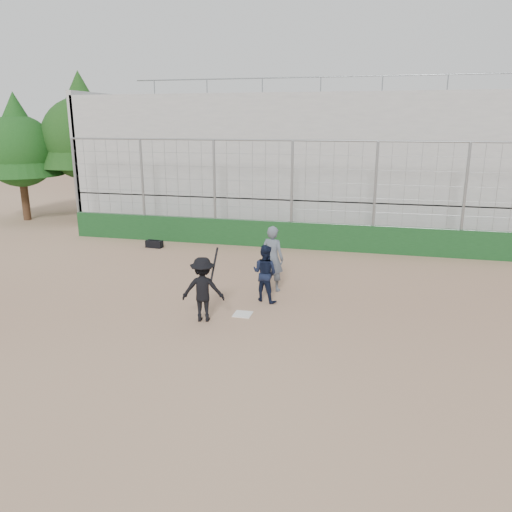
% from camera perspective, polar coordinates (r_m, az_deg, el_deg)
% --- Properties ---
extents(ground, '(90.00, 90.00, 0.00)m').
position_cam_1_polar(ground, '(12.53, -1.52, -6.72)').
color(ground, '#835F47').
rests_on(ground, ground).
extents(home_plate, '(0.44, 0.44, 0.02)m').
position_cam_1_polar(home_plate, '(12.52, -1.53, -6.67)').
color(home_plate, white).
rests_on(home_plate, ground).
extents(backstop, '(18.10, 0.25, 4.04)m').
position_cam_1_polar(backstop, '(18.84, 4.04, 3.76)').
color(backstop, '#133C18').
rests_on(backstop, ground).
extents(bleachers, '(20.25, 6.70, 6.98)m').
position_cam_1_polar(bleachers, '(23.43, 6.22, 10.80)').
color(bleachers, '#A1A1A1').
rests_on(bleachers, ground).
extents(tree_left, '(4.48, 4.48, 7.00)m').
position_cam_1_polar(tree_left, '(26.30, -19.24, 13.73)').
color(tree_left, '#3B2415').
rests_on(tree_left, ground).
extents(tree_right, '(3.84, 3.84, 6.00)m').
position_cam_1_polar(tree_right, '(26.54, -25.54, 11.76)').
color(tree_right, '#372214').
rests_on(tree_right, ground).
extents(batter_at_plate, '(1.12, 0.83, 1.75)m').
position_cam_1_polar(batter_at_plate, '(11.99, -6.08, -3.79)').
color(batter_at_plate, black).
rests_on(batter_at_plate, ground).
extents(catcher_crouched, '(0.92, 0.83, 1.06)m').
position_cam_1_polar(catcher_crouched, '(13.27, 1.00, -3.02)').
color(catcher_crouched, black).
rests_on(catcher_crouched, ground).
extents(umpire, '(0.79, 0.64, 1.68)m').
position_cam_1_polar(umpire, '(14.06, 1.91, -0.64)').
color(umpire, '#545E6B').
rests_on(umpire, ground).
extents(equipment_bag, '(0.66, 0.32, 0.31)m').
position_cam_1_polar(equipment_bag, '(19.42, -11.55, 1.36)').
color(equipment_bag, black).
rests_on(equipment_bag, ground).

